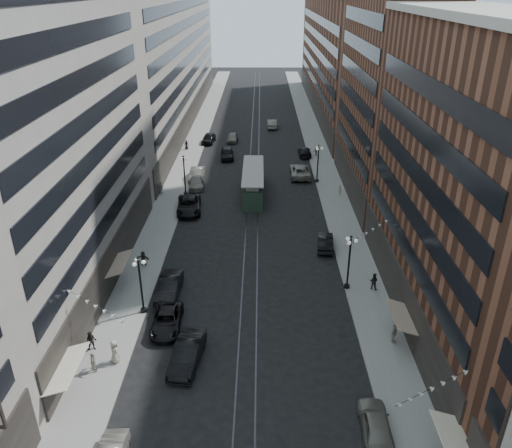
{
  "coord_description": "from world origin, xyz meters",
  "views": [
    {
      "loc": [
        0.97,
        -7.94,
        26.12
      ],
      "look_at": [
        0.58,
        35.71,
        5.0
      ],
      "focal_mm": 35.0,
      "sensor_mm": 36.0,
      "label": 1
    }
  ],
  "objects_px": {
    "car_7": "(189,205)",
    "pedestrian_extra_2": "(186,145)",
    "pedestrian_4": "(394,333)",
    "lamppost_se_far": "(349,260)",
    "pedestrian_extra_1": "(93,362)",
    "pedestrian_9": "(316,151)",
    "car_11": "(300,171)",
    "streetcar": "(253,183)",
    "car_10": "(325,242)",
    "car_4": "(376,424)",
    "car_14": "(272,124)",
    "lamppost_se_mid": "(318,162)",
    "car_12": "(305,152)",
    "lamppost_sw_far": "(141,283)",
    "pedestrian_extra_0": "(115,352)",
    "car_2": "(167,320)",
    "car_9": "(209,138)",
    "car_13": "(227,153)",
    "car_extra_2": "(233,137)",
    "pedestrian_7": "(374,281)",
    "pedestrian_5": "(143,258)",
    "pedestrian_2": "(91,341)",
    "car_extra_1": "(169,287)",
    "car_5": "(187,354)",
    "lamppost_sw_mid": "(184,174)",
    "pedestrian_6": "(161,188)",
    "car_8": "(197,182)",
    "car_extra_0": "(196,174)",
    "pedestrian_8": "(340,189)"
  },
  "relations": [
    {
      "from": "car_7",
      "to": "pedestrian_extra_2",
      "type": "relative_size",
      "value": 3.97
    },
    {
      "from": "pedestrian_4",
      "to": "car_7",
      "type": "xyz_separation_m",
      "value": [
        -19.71,
        25.52,
        -0.17
      ]
    },
    {
      "from": "lamppost_se_far",
      "to": "pedestrian_extra_1",
      "type": "distance_m",
      "value": 23.56
    },
    {
      "from": "pedestrian_9",
      "to": "car_11",
      "type": "bearing_deg",
      "value": -87.91
    },
    {
      "from": "pedestrian_extra_2",
      "to": "pedestrian_extra_1",
      "type": "bearing_deg",
      "value": 81.24
    },
    {
      "from": "streetcar",
      "to": "car_10",
      "type": "xyz_separation_m",
      "value": [
        8.07,
        -15.49,
        -0.86
      ]
    },
    {
      "from": "car_4",
      "to": "car_14",
      "type": "distance_m",
      "value": 75.29
    },
    {
      "from": "streetcar",
      "to": "car_11",
      "type": "relative_size",
      "value": 2.0
    },
    {
      "from": "lamppost_se_mid",
      "to": "car_4",
      "type": "xyz_separation_m",
      "value": [
        -0.8,
        -44.82,
        -2.3
      ]
    },
    {
      "from": "car_7",
      "to": "car_12",
      "type": "distance_m",
      "value": 28.12
    },
    {
      "from": "lamppost_sw_far",
      "to": "lamppost_se_mid",
      "type": "distance_m",
      "value": 36.91
    },
    {
      "from": "car_12",
      "to": "pedestrian_extra_0",
      "type": "distance_m",
      "value": 54.09
    },
    {
      "from": "car_2",
      "to": "car_9",
      "type": "relative_size",
      "value": 1.06
    },
    {
      "from": "streetcar",
      "to": "car_13",
      "type": "bearing_deg",
      "value": 106.33
    },
    {
      "from": "pedestrian_9",
      "to": "pedestrian_extra_0",
      "type": "distance_m",
      "value": 54.44
    },
    {
      "from": "streetcar",
      "to": "car_11",
      "type": "xyz_separation_m",
      "value": [
        6.91,
        6.98,
        -0.74
      ]
    },
    {
      "from": "lamppost_se_far",
      "to": "pedestrian_9",
      "type": "distance_m",
      "value": 40.18
    },
    {
      "from": "lamppost_se_mid",
      "to": "car_extra_2",
      "type": "relative_size",
      "value": 1.23
    },
    {
      "from": "car_14",
      "to": "pedestrian_7",
      "type": "xyz_separation_m",
      "value": [
        8.33,
        -58.51,
        0.15
      ]
    },
    {
      "from": "lamppost_se_mid",
      "to": "pedestrian_5",
      "type": "bearing_deg",
      "value": -129.91
    },
    {
      "from": "pedestrian_2",
      "to": "car_extra_2",
      "type": "height_order",
      "value": "pedestrian_2"
    },
    {
      "from": "car_12",
      "to": "car_14",
      "type": "bearing_deg",
      "value": -73.78
    },
    {
      "from": "car_14",
      "to": "car_extra_1",
      "type": "height_order",
      "value": "car_extra_1"
    },
    {
      "from": "car_5",
      "to": "pedestrian_4",
      "type": "bearing_deg",
      "value": 15.69
    },
    {
      "from": "car_4",
      "to": "car_extra_2",
      "type": "xyz_separation_m",
      "value": [
        -12.49,
        65.54,
        -0.03
      ]
    },
    {
      "from": "car_10",
      "to": "pedestrian_extra_0",
      "type": "height_order",
      "value": "pedestrian_extra_0"
    },
    {
      "from": "lamppost_sw_mid",
      "to": "car_11",
      "type": "height_order",
      "value": "lamppost_sw_mid"
    },
    {
      "from": "pedestrian_5",
      "to": "pedestrian_9",
      "type": "distance_m",
      "value": 41.87
    },
    {
      "from": "car_5",
      "to": "car_7",
      "type": "relative_size",
      "value": 0.86
    },
    {
      "from": "pedestrian_extra_0",
      "to": "pedestrian_extra_2",
      "type": "height_order",
      "value": "pedestrian_extra_0"
    },
    {
      "from": "car_extra_1",
      "to": "lamppost_sw_far",
      "type": "bearing_deg",
      "value": -120.97
    },
    {
      "from": "car_7",
      "to": "car_14",
      "type": "height_order",
      "value": "car_7"
    },
    {
      "from": "lamppost_sw_mid",
      "to": "pedestrian_6",
      "type": "relative_size",
      "value": 3.3
    },
    {
      "from": "car_5",
      "to": "car_8",
      "type": "height_order",
      "value": "car_5"
    },
    {
      "from": "car_8",
      "to": "car_extra_2",
      "type": "height_order",
      "value": "car_extra_2"
    },
    {
      "from": "pedestrian_6",
      "to": "pedestrian_extra_1",
      "type": "xyz_separation_m",
      "value": [
        1.23,
        -34.61,
        -0.01
      ]
    },
    {
      "from": "car_7",
      "to": "pedestrian_5",
      "type": "bearing_deg",
      "value": -107.49
    },
    {
      "from": "car_extra_0",
      "to": "pedestrian_extra_2",
      "type": "relative_size",
      "value": 3.19
    },
    {
      "from": "car_9",
      "to": "car_13",
      "type": "distance_m",
      "value": 9.74
    },
    {
      "from": "lamppost_sw_far",
      "to": "pedestrian_8",
      "type": "bearing_deg",
      "value": 52.25
    },
    {
      "from": "pedestrian_8",
      "to": "pedestrian_extra_1",
      "type": "relative_size",
      "value": 0.95
    },
    {
      "from": "car_12",
      "to": "pedestrian_2",
      "type": "bearing_deg",
      "value": 67.73
    },
    {
      "from": "lamppost_se_far",
      "to": "pedestrian_extra_2",
      "type": "distance_m",
      "value": 48.33
    },
    {
      "from": "lamppost_sw_far",
      "to": "car_7",
      "type": "height_order",
      "value": "lamppost_sw_far"
    },
    {
      "from": "car_9",
      "to": "pedestrian_extra_1",
      "type": "relative_size",
      "value": 3.02
    },
    {
      "from": "car_4",
      "to": "car_extra_1",
      "type": "xyz_separation_m",
      "value": [
        -15.8,
        15.62,
        0.08
      ]
    },
    {
      "from": "lamppost_sw_mid",
      "to": "pedestrian_6",
      "type": "xyz_separation_m",
      "value": [
        -3.3,
        0.15,
        -2.11
      ]
    },
    {
      "from": "lamppost_sw_far",
      "to": "car_2",
      "type": "height_order",
      "value": "lamppost_sw_far"
    },
    {
      "from": "car_8",
      "to": "pedestrian_9",
      "type": "height_order",
      "value": "pedestrian_9"
    },
    {
      "from": "car_4",
      "to": "car_13",
      "type": "relative_size",
      "value": 0.9
    }
  ]
}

